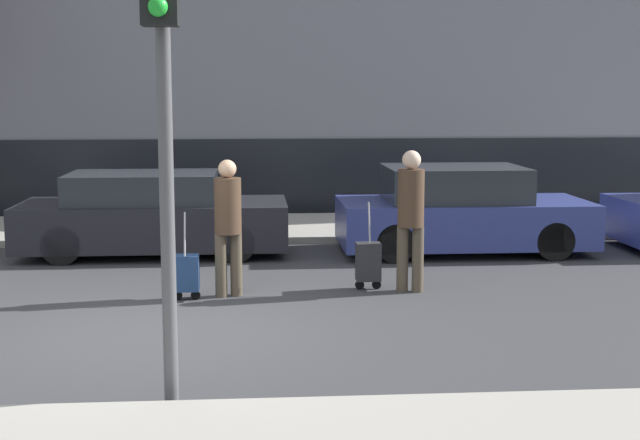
# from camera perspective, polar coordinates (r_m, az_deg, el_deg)

# --- Properties ---
(ground_plane) EXTENTS (80.00, 80.00, 0.00)m
(ground_plane) POSITION_cam_1_polar(r_m,az_deg,el_deg) (9.85, -10.60, -7.10)
(ground_plane) COLOR #38383A
(sidewalk_far) EXTENTS (28.00, 3.00, 0.12)m
(sidewalk_far) POSITION_cam_1_polar(r_m,az_deg,el_deg) (16.68, -8.05, -0.55)
(sidewalk_far) COLOR #A39E93
(sidewalk_far) RESTS_ON ground_plane
(building_facade) EXTENTS (28.00, 3.23, 9.19)m
(building_facade) POSITION_cam_1_polar(r_m,az_deg,el_deg) (20.36, -7.63, 13.80)
(building_facade) COLOR slate
(building_facade) RESTS_ON ground_plane
(parked_car_1) EXTENTS (4.20, 1.74, 1.31)m
(parked_car_1) POSITION_cam_1_polar(r_m,az_deg,el_deg) (14.40, -10.73, 0.26)
(parked_car_1) COLOR black
(parked_car_1) RESTS_ON ground_plane
(parked_car_2) EXTENTS (3.98, 1.85, 1.39)m
(parked_car_2) POSITION_cam_1_polar(r_m,az_deg,el_deg) (14.53, 8.99, 0.50)
(parked_car_2) COLOR navy
(parked_car_2) RESTS_ON ground_plane
(pedestrian_left) EXTENTS (0.34, 0.34, 1.74)m
(pedestrian_left) POSITION_cam_1_polar(r_m,az_deg,el_deg) (11.25, -5.91, 0.05)
(pedestrian_left) COLOR #4C4233
(pedestrian_left) RESTS_ON ground_plane
(trolley_left) EXTENTS (0.34, 0.29, 1.11)m
(trolley_left) POSITION_cam_1_polar(r_m,az_deg,el_deg) (11.22, -8.57, -3.38)
(trolley_left) COLOR navy
(trolley_left) RESTS_ON ground_plane
(pedestrian_right) EXTENTS (0.34, 0.34, 1.84)m
(pedestrian_right) POSITION_cam_1_polar(r_m,az_deg,el_deg) (11.51, 5.83, 0.56)
(pedestrian_right) COLOR #4C4233
(pedestrian_right) RESTS_ON ground_plane
(trolley_right) EXTENTS (0.34, 0.29, 1.16)m
(trolley_right) POSITION_cam_1_polar(r_m,az_deg,el_deg) (11.70, 3.11, -2.69)
(trolley_right) COLOR #262628
(trolley_right) RESTS_ON ground_plane
(traffic_light) EXTENTS (0.28, 0.47, 3.88)m
(traffic_light) POSITION_cam_1_polar(r_m,az_deg,el_deg) (7.12, -10.06, 9.52)
(traffic_light) COLOR #515154
(traffic_light) RESTS_ON ground_plane
(parked_bicycle) EXTENTS (1.77, 0.06, 0.96)m
(parked_bicycle) POSITION_cam_1_polar(r_m,az_deg,el_deg) (17.34, 9.41, 1.20)
(parked_bicycle) COLOR black
(parked_bicycle) RESTS_ON sidewalk_far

